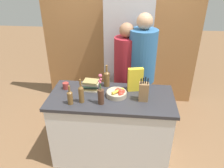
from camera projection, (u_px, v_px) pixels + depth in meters
name	position (u px, v px, depth m)	size (l,w,h in m)	color
ground_plane	(111.00, 152.00, 3.07)	(14.00, 14.00, 0.00)	brown
kitchen_island	(111.00, 126.00, 2.85)	(1.52, 0.71, 0.93)	silver
back_wall_wood	(120.00, 32.00, 3.79)	(2.72, 0.12, 2.60)	#9E6B3D
refrigerator	(128.00, 58.00, 3.61)	(0.71, 0.63, 1.95)	#B7B7BC
fruit_bowl	(117.00, 93.00, 2.62)	(0.25, 0.25, 0.11)	tan
knife_block	(144.00, 92.00, 2.51)	(0.11, 0.09, 0.30)	olive
flower_vase	(101.00, 94.00, 2.44)	(0.07, 0.07, 0.37)	#4C2D1E
cereal_box	(135.00, 80.00, 2.69)	(0.19, 0.10, 0.30)	yellow
coffee_mug	(66.00, 86.00, 2.78)	(0.08, 0.11, 0.08)	#99332D
book_stack	(91.00, 85.00, 2.74)	(0.21, 0.16, 0.13)	#B7A88E
bottle_oil	(107.00, 78.00, 2.81)	(0.08, 0.08, 0.29)	brown
bottle_vinegar	(70.00, 97.00, 2.45)	(0.06, 0.06, 0.23)	brown
bottle_wine	(81.00, 93.00, 2.47)	(0.06, 0.06, 0.29)	brown
person_at_sink	(125.00, 74.00, 3.16)	(0.33, 0.33, 1.67)	#383842
person_in_blue	(141.00, 71.00, 3.08)	(0.38, 0.38, 1.80)	#383842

